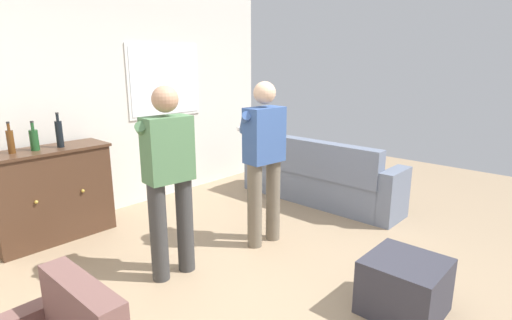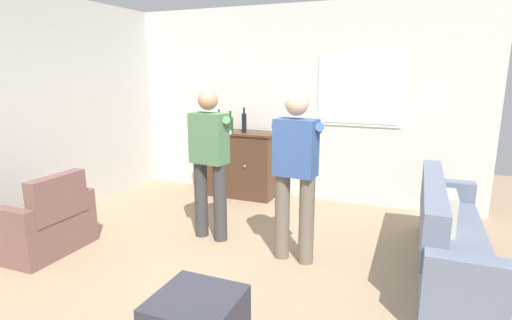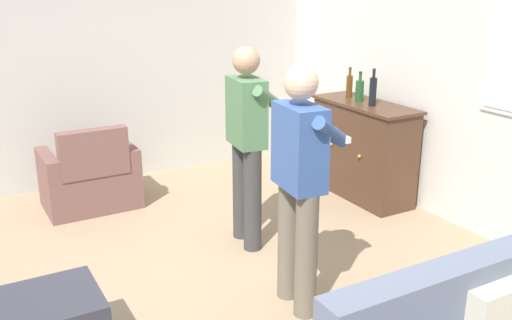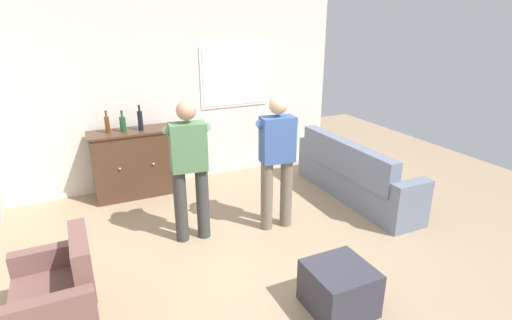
{
  "view_description": "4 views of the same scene",
  "coord_description": "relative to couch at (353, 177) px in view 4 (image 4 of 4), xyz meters",
  "views": [
    {
      "loc": [
        -2.35,
        -2.01,
        1.88
      ],
      "look_at": [
        0.14,
        0.26,
        1.03
      ],
      "focal_mm": 28.0,
      "sensor_mm": 36.0,
      "label": 1
    },
    {
      "loc": [
        1.66,
        -3.05,
        1.87
      ],
      "look_at": [
        0.33,
        0.21,
        1.08
      ],
      "focal_mm": 28.0,
      "sensor_mm": 36.0,
      "label": 2
    },
    {
      "loc": [
        3.51,
        -1.4,
        2.2
      ],
      "look_at": [
        0.35,
        0.37,
        1.03
      ],
      "focal_mm": 40.0,
      "sensor_mm": 36.0,
      "label": 3
    },
    {
      "loc": [
        -1.55,
        -3.41,
        2.53
      ],
      "look_at": [
        0.24,
        0.41,
        1.0
      ],
      "focal_mm": 28.0,
      "sensor_mm": 36.0,
      "label": 4
    }
  ],
  "objects": [
    {
      "name": "ground",
      "position": [
        -2.0,
        -0.84,
        -0.33
      ],
      "size": [
        10.4,
        10.4,
        0.0
      ],
      "primitive_type": "plane",
      "color": "#9E8466"
    },
    {
      "name": "wall_back_with_window",
      "position": [
        -1.98,
        1.82,
        1.07
      ],
      "size": [
        5.2,
        0.15,
        2.8
      ],
      "color": "silver",
      "rests_on": "ground"
    },
    {
      "name": "couch",
      "position": [
        0.0,
        0.0,
        0.0
      ],
      "size": [
        0.57,
        2.27,
        0.88
      ],
      "color": "slate",
      "rests_on": "ground"
    },
    {
      "name": "armchair",
      "position": [
        -3.89,
        -1.08,
        -0.04
      ],
      "size": [
        0.66,
        0.89,
        0.85
      ],
      "color": "brown",
      "rests_on": "ground"
    },
    {
      "name": "sideboard_cabinet",
      "position": [
        -2.84,
        1.46,
        0.16
      ],
      "size": [
        1.2,
        0.49,
        0.99
      ],
      "color": "#472D1E",
      "rests_on": "ground"
    },
    {
      "name": "bottle_wine_green",
      "position": [
        -2.7,
        1.42,
        0.81
      ],
      "size": [
        0.07,
        0.07,
        0.36
      ],
      "color": "black",
      "rests_on": "sideboard_cabinet"
    },
    {
      "name": "bottle_liquor_amber",
      "position": [
        -3.14,
        1.49,
        0.78
      ],
      "size": [
        0.07,
        0.07,
        0.31
      ],
      "color": "#593314",
      "rests_on": "sideboard_cabinet"
    },
    {
      "name": "bottle_spirits_clear",
      "position": [
        -2.94,
        1.46,
        0.77
      ],
      "size": [
        0.08,
        0.08,
        0.3
      ],
      "color": "#1E4C23",
      "rests_on": "sideboard_cabinet"
    },
    {
      "name": "ottoman",
      "position": [
        -1.6,
        -1.86,
        -0.12
      ],
      "size": [
        0.55,
        0.55,
        0.43
      ],
      "primitive_type": "cube",
      "color": "#33333D",
      "rests_on": "ground"
    },
    {
      "name": "person_standing_left",
      "position": [
        -2.44,
        -0.1,
        0.6
      ],
      "size": [
        0.55,
        0.5,
        1.68
      ],
      "color": "#383838",
      "rests_on": "ground"
    },
    {
      "name": "person_standing_right",
      "position": [
        -1.41,
        -0.27,
        0.6
      ],
      "size": [
        0.55,
        0.49,
        1.68
      ],
      "color": "#6B6051",
      "rests_on": "ground"
    }
  ]
}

